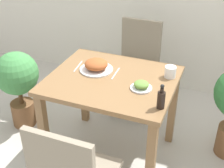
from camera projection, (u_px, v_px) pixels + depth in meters
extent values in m
plane|color=#B7B2A8|center=(112.00, 153.00, 2.70)|extent=(16.00, 16.00, 0.00)
cube|color=olive|center=(112.00, 80.00, 2.33)|extent=(0.94, 0.80, 0.04)
cube|color=olive|center=(44.00, 133.00, 2.38)|extent=(0.06, 0.06, 0.71)
cube|color=olive|center=(151.00, 163.00, 2.11)|extent=(0.06, 0.06, 0.71)
cube|color=olive|center=(84.00, 89.00, 2.93)|extent=(0.06, 0.06, 0.71)
cube|color=olive|center=(173.00, 108.00, 2.67)|extent=(0.06, 0.06, 0.71)
cube|color=gray|center=(134.00, 71.00, 3.05)|extent=(0.42, 0.42, 0.04)
cube|color=gray|center=(141.00, 41.00, 3.08)|extent=(0.40, 0.04, 0.44)
cylinder|color=black|center=(110.00, 96.00, 3.08)|extent=(0.03, 0.03, 0.43)
cylinder|color=black|center=(145.00, 104.00, 2.97)|extent=(0.03, 0.03, 0.43)
cylinder|color=black|center=(123.00, 80.00, 3.37)|extent=(0.03, 0.03, 0.43)
cylinder|color=black|center=(155.00, 86.00, 3.26)|extent=(0.03, 0.03, 0.43)
cylinder|color=white|center=(96.00, 69.00, 2.43)|extent=(0.26, 0.26, 0.01)
ellipsoid|color=#A35128|center=(96.00, 64.00, 2.41)|extent=(0.18, 0.18, 0.08)
cylinder|color=white|center=(141.00, 88.00, 2.19)|extent=(0.15, 0.15, 0.01)
ellipsoid|color=olive|center=(141.00, 84.00, 2.18)|extent=(0.11, 0.11, 0.05)
cylinder|color=white|center=(170.00, 72.00, 2.32)|extent=(0.08, 0.08, 0.09)
cylinder|color=black|center=(161.00, 100.00, 1.97)|extent=(0.05, 0.05, 0.12)
cylinder|color=black|center=(162.00, 90.00, 1.93)|extent=(0.02, 0.02, 0.03)
sphere|color=black|center=(162.00, 86.00, 1.91)|extent=(0.03, 0.03, 0.03)
cube|color=silver|center=(78.00, 66.00, 2.49)|extent=(0.03, 0.19, 0.00)
cube|color=silver|center=(115.00, 73.00, 2.38)|extent=(0.02, 0.19, 0.00)
cylinder|color=brown|center=(24.00, 113.00, 3.00)|extent=(0.22, 0.22, 0.24)
cylinder|color=brown|center=(21.00, 97.00, 2.91)|extent=(0.04, 0.04, 0.12)
sphere|color=#428947|center=(17.00, 73.00, 2.77)|extent=(0.39, 0.39, 0.39)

